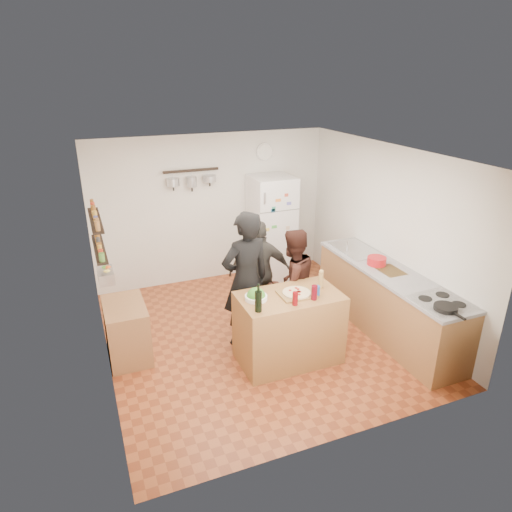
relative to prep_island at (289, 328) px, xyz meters
name	(u,v)px	position (x,y,z in m)	size (l,w,h in m)	color
room_shell	(248,242)	(-0.13, 1.06, 0.79)	(4.20, 4.20, 4.20)	brown
prep_island	(289,328)	(0.00, 0.00, 0.00)	(1.25, 0.72, 0.91)	olive
pizza_board	(297,294)	(0.08, -0.02, 0.47)	(0.42, 0.34, 0.02)	brown
pizza	(297,293)	(0.08, -0.02, 0.48)	(0.34, 0.34, 0.02)	#CFB288
salad_bowl	(256,297)	(-0.42, 0.05, 0.48)	(0.27, 0.27, 0.05)	white
wine_bottle	(258,302)	(-0.50, -0.22, 0.58)	(0.08, 0.08, 0.24)	black
wine_glass_near	(295,299)	(-0.05, -0.24, 0.54)	(0.07, 0.07, 0.16)	#60080C
wine_glass_far	(314,293)	(0.22, -0.20, 0.54)	(0.07, 0.07, 0.18)	#4E0610
pepper_mill	(321,280)	(0.45, 0.05, 0.55)	(0.06, 0.06, 0.19)	olive
salt_canister	(317,291)	(0.30, -0.12, 0.52)	(0.08, 0.08, 0.12)	navy
person_left	(246,280)	(-0.36, 0.56, 0.47)	(0.68, 0.44, 1.85)	black
person_center	(292,283)	(0.31, 0.57, 0.31)	(0.74, 0.58, 1.52)	black
person_back	(260,272)	(0.06, 1.09, 0.30)	(0.89, 0.37, 1.51)	#32302D
counter_run	(387,302)	(1.57, 0.12, -0.01)	(0.63, 2.63, 0.90)	#9E7042
stove_top	(442,303)	(1.57, -0.83, 0.46)	(0.60, 0.62, 0.02)	white
skillet	(446,308)	(1.47, -1.00, 0.49)	(0.26, 0.26, 0.05)	black
sink	(356,250)	(1.57, 0.97, 0.46)	(0.50, 0.80, 0.03)	silver
cutting_board	(390,271)	(1.57, 0.14, 0.46)	(0.30, 0.40, 0.02)	olive
red_bowl	(377,261)	(1.52, 0.38, 0.52)	(0.26, 0.26, 0.11)	red
fridge	(271,228)	(0.82, 2.42, 0.45)	(0.70, 0.68, 1.80)	white
wall_clock	(265,152)	(0.82, 2.75, 1.69)	(0.30, 0.30, 0.03)	silver
spice_shelf_lower	(99,249)	(-2.06, 0.87, 1.04)	(0.12, 1.00, 0.03)	black
spice_shelf_upper	(95,220)	(-2.06, 0.87, 1.40)	(0.12, 1.00, 0.03)	black
produce_basket	(106,275)	(-2.03, 0.87, 0.69)	(0.18, 0.35, 0.14)	silver
side_table	(127,331)	(-1.87, 0.84, -0.09)	(0.50, 0.80, 0.73)	#96623F
pot_rack	(191,170)	(-0.48, 2.67, 1.49)	(0.90, 0.04, 0.04)	black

